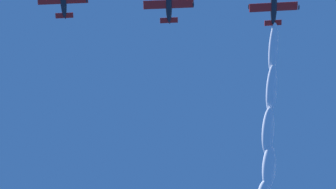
{
  "coord_description": "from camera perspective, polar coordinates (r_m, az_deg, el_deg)",
  "views": [
    {
      "loc": [
        -5.16,
        18.61,
        1.56
      ],
      "look_at": [
        11.03,
        -10.45,
        89.09
      ],
      "focal_mm": 61.31,
      "sensor_mm": 36.0,
      "label": 1
    }
  ],
  "objects": [
    {
      "name": "airplane_left_wingman",
      "position": [
        91.34,
        10.47,
        8.83
      ],
      "size": [
        7.37,
        6.79,
        2.5
      ],
      "color": "#232328"
    },
    {
      "name": "airplane_right_wingman",
      "position": [
        89.32,
        0.07,
        9.25
      ],
      "size": [
        7.43,
        6.81,
        2.37
      ],
      "color": "#232328"
    },
    {
      "name": "smoke_trail_left_wingman",
      "position": [
        99.6,
        9.75,
        -7.81
      ],
      "size": [
        22.56,
        38.3,
        4.81
      ],
      "color": "white"
    }
  ]
}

